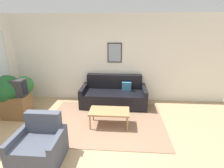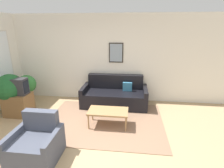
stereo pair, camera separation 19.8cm
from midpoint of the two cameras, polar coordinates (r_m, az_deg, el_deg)
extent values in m
plane|color=tan|center=(3.76, -11.28, -20.10)|extent=(16.00, 16.00, 0.00)
cube|color=#937056|center=(4.58, -3.49, -12.05)|extent=(2.95, 2.22, 0.01)
cube|color=white|center=(5.59, -5.21, 8.22)|extent=(8.00, 0.06, 2.70)
cube|color=black|center=(5.46, -0.17, 10.18)|extent=(0.44, 0.03, 0.60)
cube|color=#8999A8|center=(5.44, -0.19, 10.15)|extent=(0.38, 0.01, 0.54)
cube|color=black|center=(5.35, -0.54, -4.73)|extent=(1.72, 0.90, 0.45)
cube|color=black|center=(5.53, -0.26, 0.93)|extent=(1.72, 0.20, 0.44)
cube|color=black|center=(5.47, -10.20, -3.71)|extent=(0.12, 0.90, 0.59)
cube|color=black|center=(5.34, 9.37, -4.26)|extent=(0.12, 0.90, 0.59)
cube|color=teal|center=(5.31, 3.70, -0.88)|extent=(0.28, 0.10, 0.28)
cube|color=#A87F51|center=(4.22, -2.23, -8.91)|extent=(0.95, 0.51, 0.04)
cylinder|color=#A87F51|center=(4.20, -8.58, -12.43)|extent=(0.04, 0.04, 0.37)
cylinder|color=#A87F51|center=(4.11, 3.68, -13.00)|extent=(0.04, 0.04, 0.37)
cylinder|color=#A87F51|center=(4.57, -7.42, -9.72)|extent=(0.04, 0.04, 0.37)
cylinder|color=#A87F51|center=(4.48, 3.74, -10.16)|extent=(0.04, 0.04, 0.37)
cube|color=brown|center=(5.36, -29.64, -6.33)|extent=(0.66, 0.51, 0.61)
cube|color=#2D2D33|center=(5.19, -30.53, -1.06)|extent=(0.61, 0.28, 0.44)
cube|color=black|center=(5.02, -27.62, -1.18)|extent=(0.01, 0.23, 0.34)
cube|color=#474C5B|center=(3.60, -24.28, -19.29)|extent=(0.65, 0.76, 0.43)
cube|color=#474C5B|center=(3.60, -22.92, -11.25)|extent=(0.65, 0.16, 0.40)
cube|color=#474C5B|center=(3.74, -29.62, -17.48)|extent=(0.09, 0.76, 0.55)
cube|color=#474C5B|center=(3.41, -18.63, -19.50)|extent=(0.09, 0.76, 0.55)
cylinder|color=#383D42|center=(5.58, -30.73, -7.86)|extent=(0.27, 0.27, 0.21)
cylinder|color=#51381E|center=(5.49, -31.09, -5.82)|extent=(0.04, 0.04, 0.23)
sphere|color=#1E5628|center=(5.35, -31.83, -1.57)|extent=(0.75, 0.75, 0.75)
cylinder|color=beige|center=(6.13, -26.98, -4.96)|extent=(0.25, 0.25, 0.21)
cylinder|color=#51381E|center=(6.07, -27.24, -3.29)|extent=(0.04, 0.04, 0.17)
sphere|color=#337A38|center=(5.97, -27.68, -0.39)|extent=(0.56, 0.56, 0.56)
cylinder|color=slate|center=(5.89, -28.72, -6.27)|extent=(0.28, 0.28, 0.19)
cylinder|color=#51381E|center=(5.83, -28.98, -4.71)|extent=(0.04, 0.04, 0.15)
sphere|color=#28662D|center=(5.73, -29.43, -1.97)|extent=(0.52, 0.52, 0.52)
camera|label=1|loc=(0.10, -91.21, -0.40)|focal=28.00mm
camera|label=2|loc=(0.10, 88.79, 0.40)|focal=28.00mm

